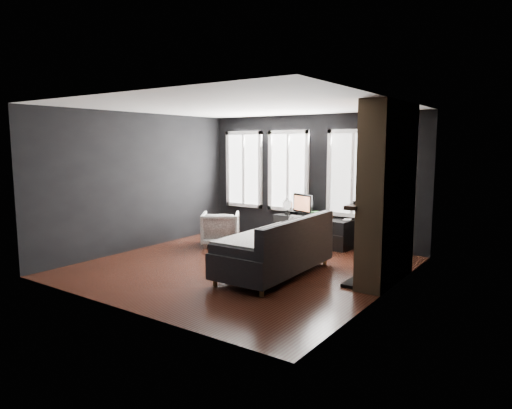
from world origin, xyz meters
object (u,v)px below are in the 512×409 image
Objects in this scene: sofa at (275,245)px; mantel_vase at (382,192)px; book at (344,215)px; armchair at (221,227)px; mug at (330,217)px; media_console at (313,231)px; monitor at (303,203)px.

mantel_vase is at bearing 39.43° from sofa.
mantel_vase reaches higher than book.
armchair is (-2.08, 1.18, -0.10)m from sofa.
mug is at bearing 172.34° from armchair.
sofa is at bearing 115.97° from armchair.
book reaches higher than armchair.
sofa is 2.38m from media_console.
mantel_vase is at bearing -9.51° from monitor.
sofa is 1.93m from mantel_vase.
sofa is at bearing -93.29° from book.
monitor is (-0.81, 2.37, 0.36)m from sofa.
monitor is 0.77m from mug.
book reaches higher than mug.
monitor is at bearing 107.94° from sofa.
book is (0.94, -0.03, -0.16)m from monitor.
monitor is (-0.28, 0.05, 0.55)m from media_console.
monitor is 5.14× the size of mug.
mug is 1.89m from mantel_vase.
monitor is 2.86× the size of book.
armchair is 1.33× the size of monitor.
armchair reaches higher than mug.
mug is at bearing 142.98° from mantel_vase.
mantel_vase reaches higher than mug.
mug is at bearing 91.33° from sofa.
monitor is at bearing 149.80° from mantel_vase.
mantel_vase reaches higher than media_console.
monitor is at bearing 178.21° from book.
mug is (0.72, -0.18, -0.20)m from monitor.
mug is at bearing -146.13° from book.
media_console is 2.43m from mantel_vase.
monitor is at bearing -171.49° from armchair.
mantel_vase is (1.32, 1.13, 0.83)m from sofa.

